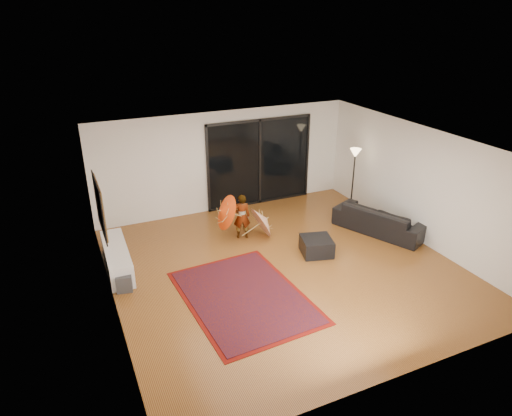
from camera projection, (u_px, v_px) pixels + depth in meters
floor at (284, 268)px, 9.76m from camera, size 7.00×7.00×0.00m
ceiling at (288, 145)px, 8.67m from camera, size 7.00×7.00×0.00m
wall_back at (225, 161)px, 12.13m from camera, size 7.00×0.00×7.00m
wall_front at (404, 304)px, 6.30m from camera, size 7.00×0.00×7.00m
wall_left at (107, 244)px, 7.90m from camera, size 0.00×7.00×7.00m
wall_right at (420, 185)px, 10.53m from camera, size 0.00×7.00×7.00m
sliding_door at (259, 162)px, 12.54m from camera, size 3.06×0.07×2.40m
painting at (100, 207)px, 8.63m from camera, size 0.04×1.28×1.08m
media_console at (117, 258)px, 9.63m from camera, size 0.50×1.85×0.51m
speaker at (124, 282)px, 8.94m from camera, size 0.36×0.36×0.34m
persian_rug at (244, 297)px, 8.76m from camera, size 2.31×3.11×0.02m
sofa at (380, 219)px, 11.22m from camera, size 1.72×2.40×0.65m
ottoman at (316, 246)px, 10.25m from camera, size 0.81×0.81×0.38m
floor_lamp at (355, 162)px, 12.05m from camera, size 0.30×0.30×1.72m
child at (242, 216)px, 10.83m from camera, size 0.46×0.36×1.11m
parasol_orange at (220, 214)px, 10.51m from camera, size 0.49×0.84×0.86m
parasol_white at (267, 216)px, 10.95m from camera, size 0.54×0.82×0.91m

